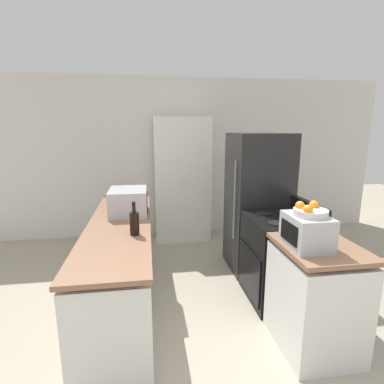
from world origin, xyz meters
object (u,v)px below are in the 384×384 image
(microwave, at_px, (128,201))
(fruit_bowl, at_px, (310,211))
(stove, at_px, (279,258))
(wine_bottle, at_px, (134,223))
(toaster_oven, at_px, (307,231))
(refrigerator, at_px, (257,203))
(pantry_cabinet, at_px, (182,180))

(microwave, distance_m, fruit_bowl, 1.84)
(stove, xyz_separation_m, fruit_bowl, (-0.14, -0.74, 0.73))
(stove, height_order, wine_bottle, wine_bottle)
(toaster_oven, distance_m, fruit_bowl, 0.16)
(wine_bottle, relative_size, toaster_oven, 0.80)
(stove, bearing_deg, refrigerator, 88.31)
(wine_bottle, relative_size, fruit_bowl, 1.15)
(microwave, relative_size, toaster_oven, 1.30)
(microwave, height_order, toaster_oven, microwave)
(stove, distance_m, wine_bottle, 1.60)
(stove, relative_size, fruit_bowl, 4.15)
(toaster_oven, relative_size, fruit_bowl, 1.44)
(pantry_cabinet, relative_size, refrigerator, 1.13)
(stove, bearing_deg, wine_bottle, -169.78)
(stove, height_order, toaster_oven, toaster_oven)
(refrigerator, bearing_deg, stove, -91.69)
(pantry_cabinet, xyz_separation_m, microwave, (-0.76, -1.53, 0.05))
(microwave, bearing_deg, refrigerator, 12.18)
(fruit_bowl, bearing_deg, pantry_cabinet, 103.82)
(wine_bottle, bearing_deg, pantry_cabinet, 73.10)
(microwave, relative_size, fruit_bowl, 1.87)
(pantry_cabinet, height_order, toaster_oven, pantry_cabinet)
(pantry_cabinet, height_order, microwave, pantry_cabinet)
(pantry_cabinet, height_order, wine_bottle, pantry_cabinet)
(fruit_bowl, bearing_deg, wine_bottle, 160.32)
(refrigerator, xyz_separation_m, toaster_oven, (-0.17, -1.49, 0.15))
(pantry_cabinet, distance_m, refrigerator, 1.45)
(stove, height_order, microwave, microwave)
(pantry_cabinet, bearing_deg, fruit_bowl, -76.18)
(stove, distance_m, microwave, 1.71)
(wine_bottle, xyz_separation_m, toaster_oven, (1.33, -0.47, 0.02))
(stove, bearing_deg, toaster_oven, -101.41)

